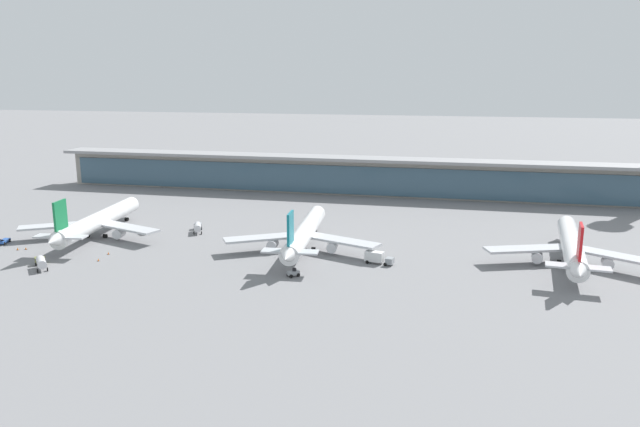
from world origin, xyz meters
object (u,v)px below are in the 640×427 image
at_px(service_truck_under_wing_grey, 293,273).
at_px(safety_cone_charlie, 26,248).
at_px(airliner_right_stand, 572,246).
at_px(service_truck_on_taxiway_grey, 198,227).
at_px(service_truck_mid_apron_olive, 145,231).
at_px(service_truck_at_far_stand_olive, 41,262).
at_px(service_truck_by_tail_grey, 377,257).
at_px(safety_cone_bravo, 18,249).
at_px(airliner_centre_stand, 304,233).
at_px(safety_cone_delta, 108,253).
at_px(airliner_left_stand, 97,221).
at_px(safety_cone_alpha, 98,260).
at_px(service_truck_near_nose_blue, 3,241).

xyz_separation_m(service_truck_under_wing_grey, safety_cone_charlie, (-77.80, 5.72, -0.56)).
relative_size(airliner_right_stand, service_truck_on_taxiway_grey, 6.35).
bearing_deg(service_truck_mid_apron_olive, service_truck_at_far_stand_olive, -102.70).
bearing_deg(safety_cone_charlie, service_truck_by_tail_grey, 5.30).
xyz_separation_m(service_truck_by_tail_grey, service_truck_at_far_stand_olive, (-80.48, -22.66, 0.02)).
bearing_deg(service_truck_at_far_stand_olive, safety_cone_charlie, 138.14).
distance_m(service_truck_under_wing_grey, safety_cone_bravo, 79.78).
height_order(service_truck_under_wing_grey, safety_cone_bravo, service_truck_under_wing_grey).
xyz_separation_m(airliner_centre_stand, service_truck_by_tail_grey, (21.25, -8.31, -2.98)).
bearing_deg(service_truck_on_taxiway_grey, safety_cone_delta, -115.81).
bearing_deg(service_truck_at_far_stand_olive, service_truck_mid_apron_olive, 77.30).
distance_m(service_truck_mid_apron_olive, safety_cone_delta, 21.84).
bearing_deg(service_truck_by_tail_grey, service_truck_mid_apron_olive, 169.17).
distance_m(airliner_centre_stand, safety_cone_charlie, 76.68).
relative_size(service_truck_under_wing_grey, safety_cone_charlie, 4.66).
bearing_deg(safety_cone_charlie, service_truck_at_far_stand_olive, -41.86).
bearing_deg(airliner_left_stand, service_truck_on_taxiway_grey, 23.45).
bearing_deg(service_truck_mid_apron_olive, airliner_right_stand, -1.38).
bearing_deg(airliner_right_stand, safety_cone_alpha, -168.09).
bearing_deg(airliner_right_stand, service_truck_on_taxiway_grey, 175.28).
height_order(airliner_right_stand, safety_cone_delta, airliner_right_stand).
bearing_deg(airliner_right_stand, airliner_centre_stand, -177.82).
height_order(airliner_right_stand, service_truck_under_wing_grey, airliner_right_stand).
xyz_separation_m(service_truck_by_tail_grey, service_truck_on_taxiway_grey, (-57.78, 19.64, 0.02)).
bearing_deg(service_truck_at_far_stand_olive, service_truck_on_taxiway_grey, 61.79).
xyz_separation_m(airliner_left_stand, service_truck_mid_apron_olive, (12.08, 5.70, -3.80)).
distance_m(airliner_left_stand, airliner_right_stand, 132.10).
height_order(service_truck_mid_apron_olive, safety_cone_alpha, service_truck_mid_apron_olive).
bearing_deg(service_truck_on_taxiway_grey, airliner_left_stand, -156.55).
xyz_separation_m(airliner_right_stand, service_truck_under_wing_grey, (-65.78, -25.54, -3.80)).
bearing_deg(service_truck_under_wing_grey, safety_cone_charlie, 175.80).
relative_size(service_truck_at_far_stand_olive, safety_cone_delta, 11.34).
height_order(airliner_left_stand, safety_cone_alpha, airliner_left_stand).
bearing_deg(safety_cone_alpha, service_truck_under_wing_grey, -0.70).
height_order(service_truck_near_nose_blue, service_truck_on_taxiway_grey, service_truck_on_taxiway_grey).
bearing_deg(airliner_right_stand, airliner_left_stand, -178.78).
bearing_deg(service_truck_near_nose_blue, airliner_right_stand, 5.98).
height_order(airliner_right_stand, service_truck_by_tail_grey, airliner_right_stand).
height_order(service_truck_on_taxiway_grey, safety_cone_charlie, service_truck_on_taxiway_grey).
relative_size(airliner_left_stand, service_truck_under_wing_grey, 17.08).
bearing_deg(airliner_centre_stand, safety_cone_alpha, -155.58).
relative_size(service_truck_under_wing_grey, safety_cone_alpha, 4.66).
bearing_deg(service_truck_under_wing_grey, service_truck_near_nose_blue, 173.88).
relative_size(service_truck_on_taxiway_grey, safety_cone_charlie, 12.54).
distance_m(service_truck_near_nose_blue, service_truck_by_tail_grey, 106.19).
relative_size(airliner_right_stand, service_truck_by_tail_grey, 7.32).
bearing_deg(service_truck_under_wing_grey, service_truck_at_far_stand_olive, -172.65).
height_order(service_truck_under_wing_grey, safety_cone_delta, service_truck_under_wing_grey).
bearing_deg(safety_cone_alpha, safety_cone_charlie, 168.74).
relative_size(airliner_left_stand, safety_cone_charlie, 79.64).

